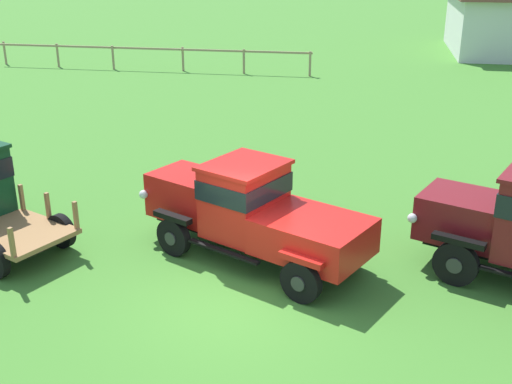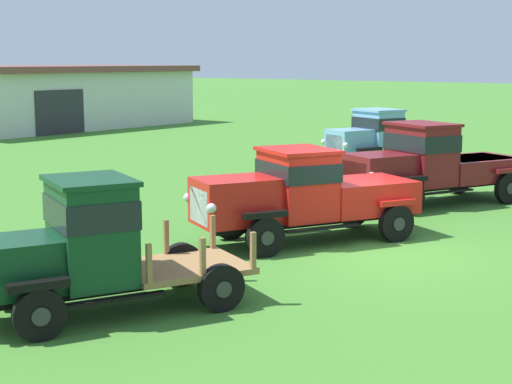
# 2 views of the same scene
# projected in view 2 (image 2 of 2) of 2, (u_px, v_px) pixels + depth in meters

# --- Properties ---
(ground_plane) EXTENTS (240.00, 240.00, 0.00)m
(ground_plane) POSITION_uv_depth(u_px,v_px,m) (379.00, 253.00, 16.41)
(ground_plane) COLOR #3D7528
(farm_shed) EXTENTS (16.97, 9.55, 3.65)m
(farm_shed) POSITION_uv_depth(u_px,v_px,m) (46.00, 96.00, 46.94)
(farm_shed) COLOR silver
(farm_shed) RESTS_ON ground
(vintage_truck_second_in_line) EXTENTS (4.76, 3.26, 2.19)m
(vintage_truck_second_in_line) POSITION_uv_depth(u_px,v_px,m) (83.00, 246.00, 12.25)
(vintage_truck_second_in_line) COLOR black
(vintage_truck_second_in_line) RESTS_ON ground
(vintage_truck_midrow_center) EXTENTS (5.31, 3.74, 2.09)m
(vintage_truck_midrow_center) POSITION_uv_depth(u_px,v_px,m) (304.00, 193.00, 17.30)
(vintage_truck_midrow_center) COLOR black
(vintage_truck_midrow_center) RESTS_ON ground
(vintage_truck_far_side) EXTENTS (5.78, 3.83, 2.30)m
(vintage_truck_far_side) POSITION_uv_depth(u_px,v_px,m) (431.00, 164.00, 21.82)
(vintage_truck_far_side) COLOR black
(vintage_truck_far_side) RESTS_ON ground
(vintage_truck_back_of_row) EXTENTS (4.97, 3.28, 2.24)m
(vintage_truck_back_of_row) POSITION_uv_depth(u_px,v_px,m) (374.00, 138.00, 28.48)
(vintage_truck_back_of_row) COLOR black
(vintage_truck_back_of_row) RESTS_ON ground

